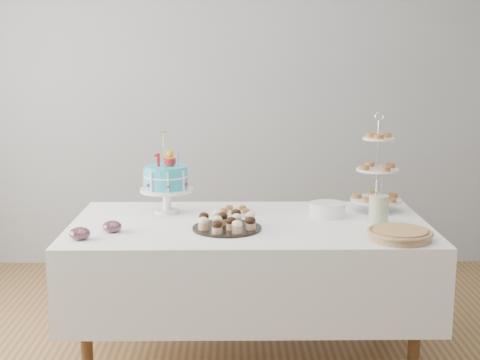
{
  "coord_description": "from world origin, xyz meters",
  "views": [
    {
      "loc": [
        -0.09,
        -3.2,
        1.67
      ],
      "look_at": [
        -0.05,
        0.3,
        1.0
      ],
      "focal_mm": 50.0,
      "sensor_mm": 36.0,
      "label": 1
    }
  ],
  "objects_px": {
    "pastry_plate": "(235,211)",
    "plate_stack": "(327,209)",
    "birthday_cake": "(167,191)",
    "pie": "(400,234)",
    "jam_bowl_b": "(112,227)",
    "utensil_pitcher": "(379,208)",
    "jam_bowl_a": "(80,234)",
    "table": "(249,263)",
    "cupcake_tray": "(227,222)",
    "tiered_stand": "(377,170)"
  },
  "relations": [
    {
      "from": "plate_stack",
      "to": "jam_bowl_a",
      "type": "bearing_deg",
      "value": -160.31
    },
    {
      "from": "tiered_stand",
      "to": "birthday_cake",
      "type": "bearing_deg",
      "value": -178.21
    },
    {
      "from": "pastry_plate",
      "to": "jam_bowl_b",
      "type": "bearing_deg",
      "value": -148.4
    },
    {
      "from": "table",
      "to": "plate_stack",
      "type": "xyz_separation_m",
      "value": [
        0.44,
        0.14,
        0.27
      ]
    },
    {
      "from": "pie",
      "to": "plate_stack",
      "type": "xyz_separation_m",
      "value": [
        -0.29,
        0.48,
        0.01
      ]
    },
    {
      "from": "cupcake_tray",
      "to": "utensil_pitcher",
      "type": "distance_m",
      "value": 0.82
    },
    {
      "from": "table",
      "to": "jam_bowl_b",
      "type": "height_order",
      "value": "jam_bowl_b"
    },
    {
      "from": "birthday_cake",
      "to": "pastry_plate",
      "type": "relative_size",
      "value": 2.08
    },
    {
      "from": "table",
      "to": "plate_stack",
      "type": "height_order",
      "value": "plate_stack"
    },
    {
      "from": "tiered_stand",
      "to": "utensil_pitcher",
      "type": "height_order",
      "value": "tiered_stand"
    },
    {
      "from": "pie",
      "to": "utensil_pitcher",
      "type": "relative_size",
      "value": 1.36
    },
    {
      "from": "table",
      "to": "cupcake_tray",
      "type": "xyz_separation_m",
      "value": [
        -0.12,
        -0.14,
        0.27
      ]
    },
    {
      "from": "plate_stack",
      "to": "jam_bowl_b",
      "type": "height_order",
      "value": "plate_stack"
    },
    {
      "from": "jam_bowl_b",
      "to": "pie",
      "type": "bearing_deg",
      "value": -6.28
    },
    {
      "from": "tiered_stand",
      "to": "pastry_plate",
      "type": "relative_size",
      "value": 2.57
    },
    {
      "from": "birthday_cake",
      "to": "jam_bowl_b",
      "type": "relative_size",
      "value": 4.66
    },
    {
      "from": "cupcake_tray",
      "to": "tiered_stand",
      "type": "distance_m",
      "value": 0.97
    },
    {
      "from": "plate_stack",
      "to": "pastry_plate",
      "type": "distance_m",
      "value": 0.52
    },
    {
      "from": "cupcake_tray",
      "to": "pastry_plate",
      "type": "distance_m",
      "value": 0.34
    },
    {
      "from": "birthday_cake",
      "to": "jam_bowl_a",
      "type": "xyz_separation_m",
      "value": [
        -0.38,
        -0.55,
        -0.1
      ]
    },
    {
      "from": "cupcake_tray",
      "to": "jam_bowl_b",
      "type": "height_order",
      "value": "cupcake_tray"
    },
    {
      "from": "birthday_cake",
      "to": "utensil_pitcher",
      "type": "xyz_separation_m",
      "value": [
        1.16,
        -0.26,
        -0.04
      ]
    },
    {
      "from": "table",
      "to": "tiered_stand",
      "type": "relative_size",
      "value": 3.35
    },
    {
      "from": "pastry_plate",
      "to": "plate_stack",
      "type": "bearing_deg",
      "value": -7.32
    },
    {
      "from": "utensil_pitcher",
      "to": "jam_bowl_a",
      "type": "bearing_deg",
      "value": 166.17
    },
    {
      "from": "birthday_cake",
      "to": "plate_stack",
      "type": "bearing_deg",
      "value": -15.31
    },
    {
      "from": "pie",
      "to": "jam_bowl_a",
      "type": "height_order",
      "value": "jam_bowl_a"
    },
    {
      "from": "table",
      "to": "pie",
      "type": "bearing_deg",
      "value": -25.25
    },
    {
      "from": "table",
      "to": "utensil_pitcher",
      "type": "bearing_deg",
      "value": -2.84
    },
    {
      "from": "cupcake_tray",
      "to": "pie",
      "type": "bearing_deg",
      "value": -13.65
    },
    {
      "from": "birthday_cake",
      "to": "pastry_plate",
      "type": "distance_m",
      "value": 0.41
    },
    {
      "from": "birthday_cake",
      "to": "pie",
      "type": "relative_size",
      "value": 1.44
    },
    {
      "from": "pastry_plate",
      "to": "utensil_pitcher",
      "type": "relative_size",
      "value": 0.94
    },
    {
      "from": "jam_bowl_a",
      "to": "pie",
      "type": "bearing_deg",
      "value": -0.78
    },
    {
      "from": "jam_bowl_a",
      "to": "birthday_cake",
      "type": "bearing_deg",
      "value": 55.82
    },
    {
      "from": "tiered_stand",
      "to": "jam_bowl_a",
      "type": "xyz_separation_m",
      "value": [
        -1.58,
        -0.59,
        -0.21
      ]
    },
    {
      "from": "jam_bowl_b",
      "to": "tiered_stand",
      "type": "bearing_deg",
      "value": 17.42
    },
    {
      "from": "birthday_cake",
      "to": "pastry_plate",
      "type": "xyz_separation_m",
      "value": [
        0.39,
        -0.03,
        -0.11
      ]
    },
    {
      "from": "jam_bowl_a",
      "to": "jam_bowl_b",
      "type": "bearing_deg",
      "value": 45.32
    },
    {
      "from": "cupcake_tray",
      "to": "pastry_plate",
      "type": "xyz_separation_m",
      "value": [
        0.04,
        0.34,
        -0.03
      ]
    },
    {
      "from": "birthday_cake",
      "to": "tiered_stand",
      "type": "bearing_deg",
      "value": -7.55
    },
    {
      "from": "table",
      "to": "plate_stack",
      "type": "distance_m",
      "value": 0.53
    },
    {
      "from": "pie",
      "to": "tiered_stand",
      "type": "xyz_separation_m",
      "value": [
        0.01,
        0.61,
        0.21
      ]
    },
    {
      "from": "pie",
      "to": "jam_bowl_b",
      "type": "xyz_separation_m",
      "value": [
        -1.43,
        0.16,
        -0.0
      ]
    },
    {
      "from": "birthday_cake",
      "to": "jam_bowl_b",
      "type": "distance_m",
      "value": 0.49
    },
    {
      "from": "birthday_cake",
      "to": "pie",
      "type": "xyz_separation_m",
      "value": [
        1.19,
        -0.57,
        -0.1
      ]
    },
    {
      "from": "plate_stack",
      "to": "utensil_pitcher",
      "type": "height_order",
      "value": "utensil_pitcher"
    },
    {
      "from": "table",
      "to": "pastry_plate",
      "type": "distance_m",
      "value": 0.32
    },
    {
      "from": "plate_stack",
      "to": "jam_bowl_b",
      "type": "distance_m",
      "value": 1.19
    },
    {
      "from": "jam_bowl_b",
      "to": "jam_bowl_a",
      "type": "bearing_deg",
      "value": -134.68
    }
  ]
}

